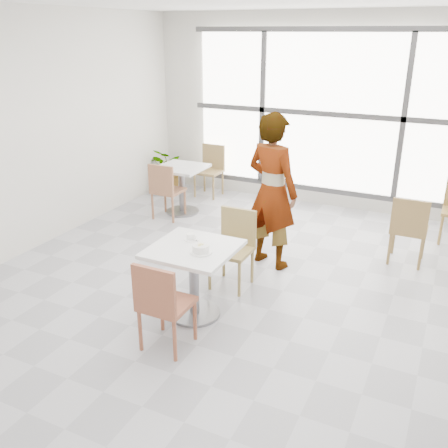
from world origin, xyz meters
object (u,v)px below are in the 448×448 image
at_px(chair_far, 234,243).
at_px(oatmeal_bowl, 201,249).
at_px(bg_table_left, 182,183).
at_px(bg_chair_left_near, 165,188).
at_px(person, 272,192).
at_px(bg_chair_left_far, 211,167).
at_px(coffee_cup, 191,237).
at_px(bg_chair_right_near, 409,226).
at_px(main_table, 194,268).
at_px(plant_left, 170,170).
at_px(chair_near, 162,301).

height_order(chair_far, oatmeal_bowl, chair_far).
height_order(chair_far, bg_table_left, chair_far).
distance_m(chair_far, bg_chair_left_near, 2.28).
bearing_deg(person, bg_chair_left_far, -30.95).
bearing_deg(bg_chair_left_far, coffee_cup, -65.72).
distance_m(person, bg_chair_right_near, 1.72).
bearing_deg(main_table, bg_table_left, 122.64).
distance_m(chair_far, person, 0.80).
height_order(bg_chair_right_near, plant_left, bg_chair_right_near).
height_order(chair_near, bg_chair_left_far, same).
bearing_deg(coffee_cup, main_table, -53.69).
height_order(coffee_cup, bg_table_left, coffee_cup).
distance_m(bg_chair_left_far, bg_chair_right_near, 3.71).
distance_m(coffee_cup, bg_chair_left_far, 3.77).
distance_m(chair_far, bg_table_left, 2.47).
bearing_deg(coffee_cup, plant_left, 124.97).
bearing_deg(chair_far, person, 74.19).
distance_m(bg_table_left, plant_left, 1.19).
relative_size(bg_chair_left_near, plant_left, 1.13).
xyz_separation_m(main_table, chair_far, (0.08, 0.79, -0.02)).
relative_size(person, bg_chair_left_near, 2.15).
distance_m(main_table, person, 1.52).
bearing_deg(oatmeal_bowl, bg_chair_right_near, 53.56).
bearing_deg(oatmeal_bowl, person, 84.92).
xyz_separation_m(bg_chair_left_near, plant_left, (-0.71, 1.26, -0.11)).
relative_size(chair_far, bg_chair_right_near, 1.00).
bearing_deg(plant_left, oatmeal_bowl, -54.17).
height_order(chair_far, plant_left, chair_far).
distance_m(chair_far, bg_chair_left_far, 3.28).
distance_m(oatmeal_bowl, plant_left, 4.38).
relative_size(main_table, chair_near, 0.92).
relative_size(bg_chair_left_far, plant_left, 1.13).
distance_m(main_table, chair_near, 0.64).
relative_size(coffee_cup, bg_chair_left_near, 0.18).
xyz_separation_m(main_table, coffee_cup, (-0.11, 0.15, 0.26)).
distance_m(person, bg_table_left, 2.25).
relative_size(person, bg_chair_right_near, 2.15).
relative_size(main_table, oatmeal_bowl, 3.81).
relative_size(oatmeal_bowl, plant_left, 0.27).
bearing_deg(chair_far, main_table, -95.69).
bearing_deg(bg_table_left, bg_chair_left_far, 90.73).
height_order(oatmeal_bowl, plant_left, oatmeal_bowl).
bearing_deg(bg_chair_left_far, chair_far, -58.10).
relative_size(chair_near, bg_chair_left_near, 1.00).
relative_size(chair_near, coffee_cup, 5.47).
bearing_deg(bg_table_left, chair_far, -45.84).
bearing_deg(coffee_cup, chair_near, -79.64).
relative_size(chair_near, person, 0.47).
relative_size(coffee_cup, bg_chair_right_near, 0.18).
bearing_deg(bg_chair_left_far, bg_chair_left_near, -92.42).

